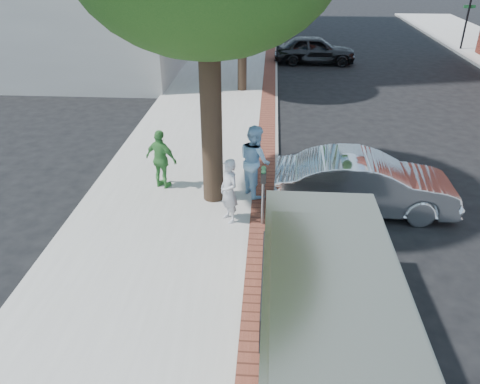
# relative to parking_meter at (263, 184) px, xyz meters

# --- Properties ---
(ground) EXTENTS (120.00, 120.00, 0.00)m
(ground) POSITION_rel_parking_meter_xyz_m (-0.70, -0.69, -1.21)
(ground) COLOR black
(ground) RESTS_ON ground
(sidewalk) EXTENTS (5.00, 60.00, 0.15)m
(sidewalk) POSITION_rel_parking_meter_xyz_m (-2.20, 7.31, -1.13)
(sidewalk) COLOR #9E9991
(sidewalk) RESTS_ON ground
(brick_strip) EXTENTS (0.60, 60.00, 0.01)m
(brick_strip) POSITION_rel_parking_meter_xyz_m (-0.00, 7.31, -1.05)
(brick_strip) COLOR brown
(brick_strip) RESTS_ON sidewalk
(curb) EXTENTS (0.10, 60.00, 0.15)m
(curb) POSITION_rel_parking_meter_xyz_m (0.35, 7.31, -1.13)
(curb) COLOR gray
(curb) RESTS_ON ground
(office_base) EXTENTS (18.20, 22.20, 4.00)m
(office_base) POSITION_rel_parking_meter_xyz_m (-13.70, 21.31, 0.79)
(office_base) COLOR gray
(office_base) RESTS_ON ground
(signal_near) EXTENTS (0.70, 0.15, 3.80)m
(signal_near) POSITION_rel_parking_meter_xyz_m (0.20, 21.31, 1.05)
(signal_near) COLOR black
(signal_near) RESTS_ON ground
(signal_far) EXTENTS (0.70, 0.15, 3.80)m
(signal_far) POSITION_rel_parking_meter_xyz_m (11.80, 21.31, 1.05)
(signal_far) COLOR black
(signal_far) RESTS_ON ground
(parking_meter) EXTENTS (0.12, 0.32, 1.47)m
(parking_meter) POSITION_rel_parking_meter_xyz_m (0.00, 0.00, 0.00)
(parking_meter) COLOR gray
(parking_meter) RESTS_ON sidewalk
(person_gray) EXTENTS (0.64, 0.69, 1.58)m
(person_gray) POSITION_rel_parking_meter_xyz_m (-0.79, 0.12, -0.27)
(person_gray) COLOR #BCBBC1
(person_gray) RESTS_ON sidewalk
(person_officer) EXTENTS (1.07, 1.15, 1.88)m
(person_officer) POSITION_rel_parking_meter_xyz_m (-0.25, 1.54, -0.11)
(person_officer) COLOR #99CAED
(person_officer) RESTS_ON sidewalk
(person_green) EXTENTS (1.03, 0.74, 1.62)m
(person_green) POSITION_rel_parking_meter_xyz_m (-2.74, 1.74, -0.24)
(person_green) COLOR #439242
(person_green) RESTS_ON sidewalk
(sedan_silver) EXTENTS (4.52, 1.69, 1.47)m
(sedan_silver) POSITION_rel_parking_meter_xyz_m (2.50, 1.13, -0.47)
(sedan_silver) COLOR silver
(sedan_silver) RESTS_ON ground
(bg_car) EXTENTS (4.45, 1.81, 1.51)m
(bg_car) POSITION_rel_parking_meter_xyz_m (2.46, 17.33, -0.45)
(bg_car) COLOR black
(bg_car) RESTS_ON ground
(van) EXTENTS (2.09, 5.37, 1.97)m
(van) POSITION_rel_parking_meter_xyz_m (1.10, -3.80, -0.13)
(van) COLOR gray
(van) RESTS_ON ground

